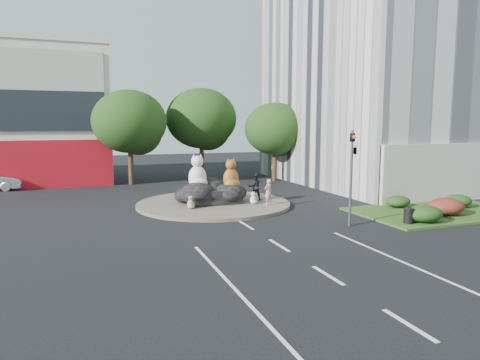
# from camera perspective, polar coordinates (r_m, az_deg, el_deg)

# --- Properties ---
(ground) EXTENTS (120.00, 120.00, 0.00)m
(ground) POSITION_cam_1_polar(r_m,az_deg,el_deg) (19.06, 5.23, -8.69)
(ground) COLOR black
(ground) RESTS_ON ground
(roundabout_island) EXTENTS (10.00, 10.00, 0.20)m
(roundabout_island) POSITION_cam_1_polar(r_m,az_deg,el_deg) (28.15, -3.54, -3.19)
(roundabout_island) COLOR brown
(roundabout_island) RESTS_ON ground
(rock_plinth) EXTENTS (3.20, 2.60, 0.90)m
(rock_plinth) POSITION_cam_1_polar(r_m,az_deg,el_deg) (28.06, -3.55, -2.09)
(rock_plinth) COLOR black
(rock_plinth) RESTS_ON roundabout_island
(grass_verge) EXTENTS (10.00, 6.00, 0.12)m
(grass_verge) POSITION_cam_1_polar(r_m,az_deg,el_deg) (28.36, 24.97, -3.88)
(grass_verge) COLOR #2B4A18
(grass_verge) RESTS_ON ground
(tree_left) EXTENTS (6.46, 6.46, 8.27)m
(tree_left) POSITION_cam_1_polar(r_m,az_deg,el_deg) (38.78, -14.43, 7.15)
(tree_left) COLOR #382314
(tree_left) RESTS_ON ground
(tree_mid) EXTENTS (6.84, 6.84, 8.76)m
(tree_mid) POSITION_cam_1_polar(r_m,az_deg,el_deg) (42.04, -5.11, 7.78)
(tree_mid) COLOR #382314
(tree_mid) RESTS_ON ground
(tree_right) EXTENTS (5.70, 5.70, 7.30)m
(tree_right) POSITION_cam_1_polar(r_m,az_deg,el_deg) (40.33, 4.73, 6.48)
(tree_right) COLOR #382314
(tree_right) RESTS_ON ground
(hedge_near_green) EXTENTS (2.00, 1.60, 0.90)m
(hedge_near_green) POSITION_cam_1_polar(r_m,az_deg,el_deg) (24.80, 23.39, -4.14)
(hedge_near_green) COLOR #173711
(hedge_near_green) RESTS_ON grass_verge
(hedge_red) EXTENTS (2.20, 1.76, 0.99)m
(hedge_red) POSITION_cam_1_polar(r_m,az_deg,el_deg) (27.23, 25.78, -3.19)
(hedge_red) COLOR #4F1615
(hedge_red) RESTS_ON grass_verge
(hedge_mid_green) EXTENTS (1.80, 1.44, 0.81)m
(hedge_mid_green) POSITION_cam_1_polar(r_m,az_deg,el_deg) (30.05, 27.04, -2.50)
(hedge_mid_green) COLOR #173711
(hedge_mid_green) RESTS_ON grass_verge
(hedge_back_green) EXTENTS (1.60, 1.28, 0.72)m
(hedge_back_green) POSITION_cam_1_polar(r_m,az_deg,el_deg) (28.57, 20.33, -2.71)
(hedge_back_green) COLOR #173711
(hedge_back_green) RESTS_ON grass_verge
(traffic_light) EXTENTS (0.44, 1.24, 5.00)m
(traffic_light) POSITION_cam_1_polar(r_m,az_deg,el_deg) (22.68, 14.87, 2.99)
(traffic_light) COLOR #595B60
(traffic_light) RESTS_ON ground
(street_lamp) EXTENTS (2.34, 0.22, 8.06)m
(street_lamp) POSITION_cam_1_polar(r_m,az_deg,el_deg) (32.11, 20.11, 5.68)
(street_lamp) COLOR #595B60
(street_lamp) RESTS_ON ground
(cat_white) EXTENTS (1.45, 1.28, 2.28)m
(cat_white) POSITION_cam_1_polar(r_m,az_deg,el_deg) (27.90, -5.70, 1.14)
(cat_white) COLOR silver
(cat_white) RESTS_ON rock_plinth
(cat_tabby) EXTENTS (1.41, 1.28, 2.03)m
(cat_tabby) POSITION_cam_1_polar(r_m,az_deg,el_deg) (27.77, -1.22, 0.88)
(cat_tabby) COLOR #B27125
(cat_tabby) RESTS_ON rock_plinth
(kitten_calico) EXTENTS (0.59, 0.55, 0.83)m
(kitten_calico) POSITION_cam_1_polar(r_m,az_deg,el_deg) (26.07, -6.60, -2.93)
(kitten_calico) COLOR white
(kitten_calico) RESTS_ON roundabout_island
(kitten_white) EXTENTS (0.55, 0.49, 0.83)m
(kitten_white) POSITION_cam_1_polar(r_m,az_deg,el_deg) (27.44, 1.78, -2.37)
(kitten_white) COLOR silver
(kitten_white) RESTS_ON roundabout_island
(pedestrian_pink) EXTENTS (0.70, 0.59, 1.62)m
(pedestrian_pink) POSITION_cam_1_polar(r_m,az_deg,el_deg) (27.29, 3.78, -1.59)
(pedestrian_pink) COLOR pink
(pedestrian_pink) RESTS_ON roundabout_island
(pedestrian_dark) EXTENTS (0.96, 0.79, 1.83)m
(pedestrian_dark) POSITION_cam_1_polar(r_m,az_deg,el_deg) (28.70, 1.98, -0.92)
(pedestrian_dark) COLOR black
(pedestrian_dark) RESTS_ON roundabout_island
(litter_bin) EXTENTS (0.66, 0.66, 0.80)m
(litter_bin) POSITION_cam_1_polar(r_m,az_deg,el_deg) (24.17, 21.55, -4.46)
(litter_bin) COLOR black
(litter_bin) RESTS_ON grass_verge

